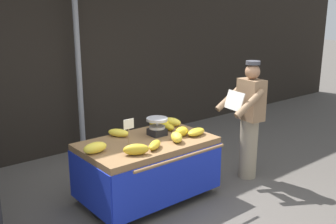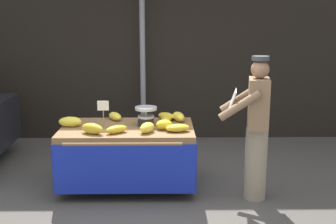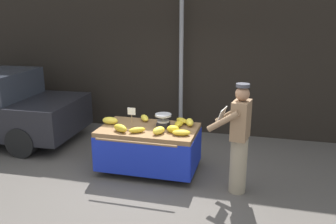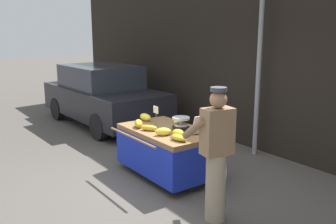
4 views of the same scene
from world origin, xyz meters
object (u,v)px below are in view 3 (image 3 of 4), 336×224
price_sign (132,113)px  banana_bunch_7 (137,130)px  banana_cart (149,140)px  banana_bunch_0 (173,129)px  banana_bunch_1 (110,121)px  vendor_person (239,139)px  banana_bunch_4 (120,128)px  banana_bunch_5 (145,118)px  banana_bunch_2 (181,133)px  banana_bunch_9 (190,122)px  street_pole (181,61)px  banana_bunch_8 (159,131)px  banana_bunch_6 (179,124)px  weighing_scale (163,121)px  banana_bunch_3 (182,121)px

price_sign → banana_bunch_7: bearing=-54.5°
banana_cart → banana_bunch_0: 0.56m
banana_bunch_1 → vendor_person: (2.25, -0.39, 0.01)m
banana_bunch_4 → banana_bunch_5: 0.71m
banana_bunch_4 → banana_bunch_7: size_ratio=1.06×
banana_bunch_2 → banana_bunch_5: banana_bunch_5 is taller
banana_bunch_9 → vendor_person: bearing=-36.7°
street_pole → banana_bunch_8: size_ratio=13.61×
banana_bunch_4 → banana_bunch_8: bearing=4.5°
banana_bunch_0 → banana_bunch_5: size_ratio=0.70×
banana_bunch_4 → banana_bunch_5: (0.20, 0.68, -0.01)m
banana_bunch_2 → banana_bunch_6: (-0.14, 0.44, -0.00)m
vendor_person → banana_bunch_2: bearing=172.1°
price_sign → street_pole: bearing=79.0°
banana_bunch_2 → banana_bunch_6: size_ratio=1.05×
banana_cart → weighing_scale: size_ratio=5.98×
price_sign → banana_bunch_4: size_ratio=1.15×
banana_bunch_4 → vendor_person: vendor_person is taller
price_sign → vendor_person: vendor_person is taller
banana_bunch_4 → banana_bunch_5: banana_bunch_4 is taller
banana_bunch_2 → banana_bunch_3: 0.64m
banana_bunch_0 → banana_bunch_7: size_ratio=0.73×
banana_bunch_4 → banana_bunch_9: bearing=30.6°
banana_bunch_9 → vendor_person: vendor_person is taller
price_sign → banana_bunch_9: 1.02m
banana_cart → banana_bunch_5: 0.49m
banana_bunch_1 → banana_bunch_8: bearing=-16.8°
banana_bunch_5 → banana_bunch_3: bearing=1.9°
banana_cart → banana_bunch_2: banana_bunch_2 is taller
banana_bunch_2 → banana_bunch_7: size_ratio=1.05×
banana_bunch_9 → price_sign: bearing=-160.8°
weighing_scale → banana_bunch_8: bearing=-86.1°
banana_bunch_1 → banana_bunch_8: banana_bunch_1 is taller
banana_bunch_4 → banana_bunch_3: bearing=38.8°
banana_bunch_7 → vendor_person: bearing=-2.4°
street_pole → banana_bunch_8: bearing=-86.3°
banana_bunch_0 → vendor_person: size_ratio=0.12×
banana_bunch_3 → banana_bunch_6: (-0.01, -0.19, -0.00)m
banana_bunch_8 → banana_bunch_9: bearing=54.9°
banana_cart → banana_bunch_8: 0.47m
street_pole → price_sign: 2.19m
banana_bunch_3 → banana_bunch_8: bearing=-109.8°
banana_bunch_7 → banana_bunch_6: bearing=40.3°
banana_cart → banana_bunch_6: 0.59m
banana_bunch_7 → banana_cart: bearing=71.0°
banana_bunch_9 → banana_bunch_0: bearing=-114.2°
banana_bunch_0 → weighing_scale: bearing=134.9°
vendor_person → banana_bunch_7: bearing=177.6°
banana_cart → banana_bunch_3: size_ratio=6.06×
banana_bunch_0 → banana_bunch_9: size_ratio=0.72×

